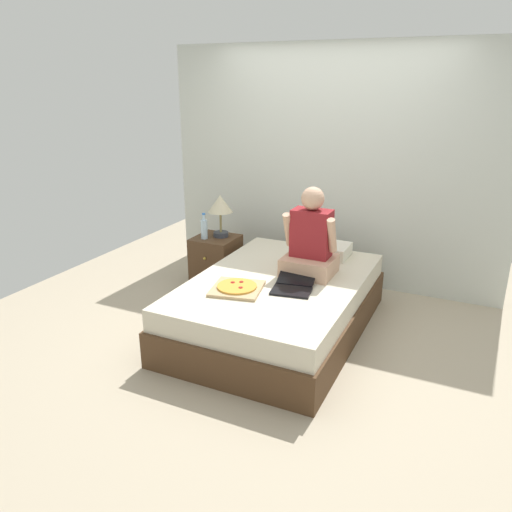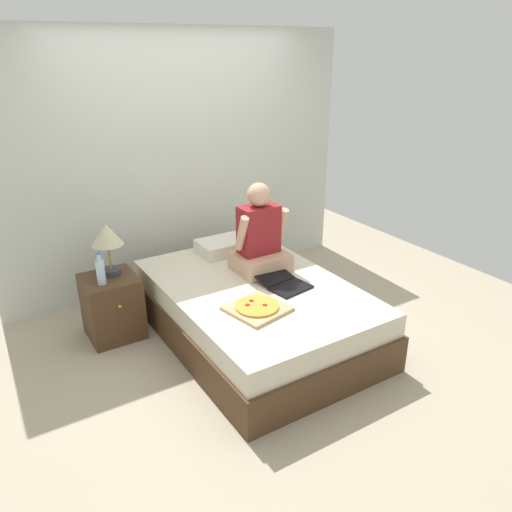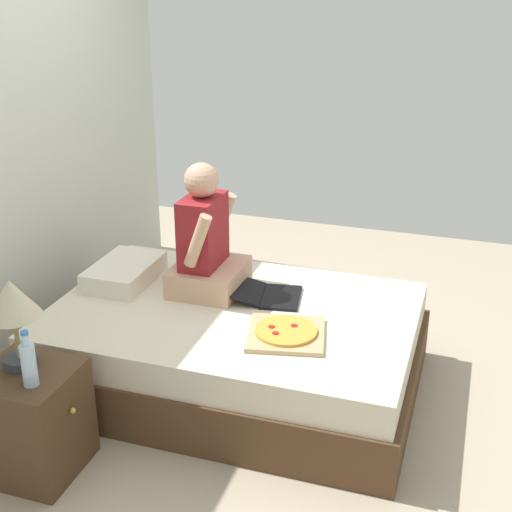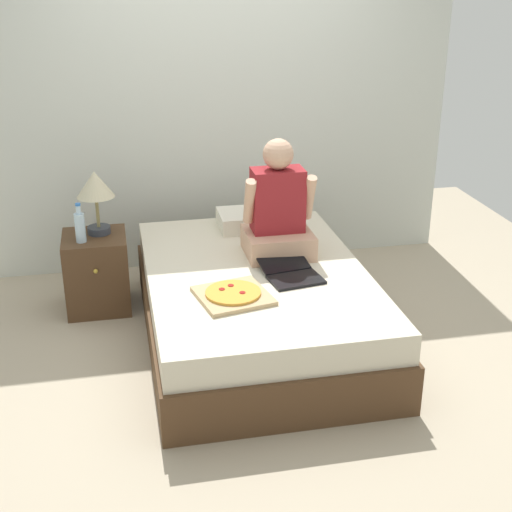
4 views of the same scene
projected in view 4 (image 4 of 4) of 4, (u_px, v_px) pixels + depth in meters
The scene contains 10 objects.
ground_plane at pixel (256, 337), 4.75m from camera, with size 5.67×5.67×0.00m, color tan.
wall_back at pixel (219, 109), 5.53m from camera, with size 3.67×0.12×2.50m, color silver.
bed at pixel (256, 305), 4.65m from camera, with size 1.42×2.09×0.50m.
nightstand_left at pixel (97, 272), 5.06m from camera, with size 0.44×0.47×0.55m.
lamp_on_left_nightstand at pixel (95, 189), 4.88m from camera, with size 0.26×0.26×0.45m.
water_bottle at pixel (80, 226), 4.81m from camera, with size 0.07×0.07×0.28m.
pillow at pixel (254, 219), 5.25m from camera, with size 0.52×0.34×0.12m, color silver.
person_seated at pixel (278, 213), 4.70m from camera, with size 0.47×0.40×0.78m.
laptop at pixel (292, 274), 4.45m from camera, with size 0.38×0.46×0.07m.
pizza_box at pixel (233, 295), 4.17m from camera, with size 0.47×0.47×0.05m.
Camera 4 is at (-0.84, -4.07, 2.35)m, focal length 50.00 mm.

